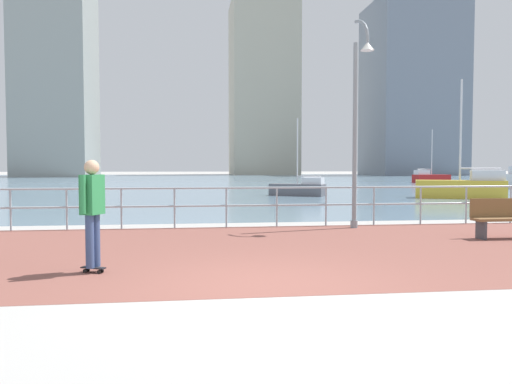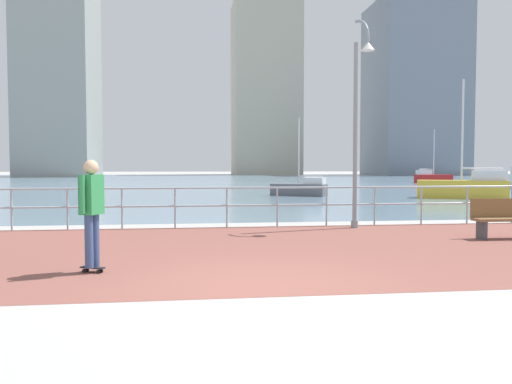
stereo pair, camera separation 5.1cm
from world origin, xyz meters
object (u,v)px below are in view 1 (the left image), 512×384
at_px(sailboat_blue, 463,187).
at_px(sailboat_ivory, 299,188).
at_px(park_bench, 506,218).
at_px(sailboat_yellow, 430,178).
at_px(skateboarder, 92,205).
at_px(lamppost, 358,113).

xyz_separation_m(sailboat_blue, sailboat_ivory, (-7.95, 3.31, -0.17)).
bearing_deg(sailboat_ivory, park_bench, -86.39).
height_order(park_bench, sailboat_blue, sailboat_blue).
bearing_deg(park_bench, sailboat_yellow, 65.91).
relative_size(skateboarder, sailboat_blue, 0.29).
relative_size(lamppost, sailboat_ivory, 1.27).
height_order(lamppost, sailboat_blue, sailboat_blue).
xyz_separation_m(park_bench, sailboat_ivory, (-1.09, 17.25, -0.06)).
distance_m(lamppost, sailboat_ivory, 15.32).
bearing_deg(skateboarder, lamppost, 39.75).
bearing_deg(lamppost, sailboat_ivory, 83.54).
bearing_deg(sailboat_ivory, skateboarder, -111.01).
bearing_deg(sailboat_blue, skateboarder, -133.17).
bearing_deg(sailboat_blue, lamppost, -129.54).
bearing_deg(park_bench, lamppost, 140.96).
xyz_separation_m(lamppost, sailboat_ivory, (1.70, 14.99, -2.65)).
xyz_separation_m(lamppost, sailboat_yellow, (19.74, 35.66, -2.56)).
bearing_deg(sailboat_yellow, sailboat_blue, -112.82).
distance_m(skateboarder, sailboat_blue, 22.83).
bearing_deg(lamppost, sailboat_blue, 50.46).
distance_m(park_bench, sailboat_ivory, 17.29).
distance_m(lamppost, sailboat_blue, 15.35).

